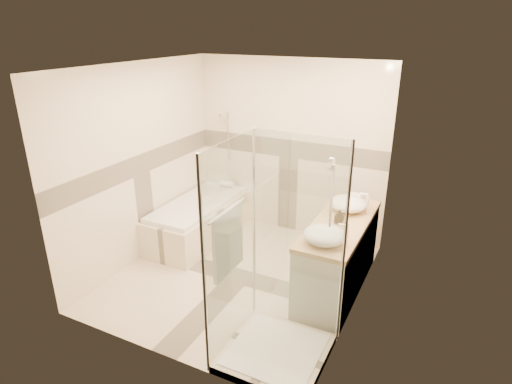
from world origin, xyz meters
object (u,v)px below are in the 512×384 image
at_px(amenity_bottle_a, 338,217).
at_px(amenity_bottle_b, 339,216).
at_px(bathtub, 198,218).
at_px(shower_enclosure, 268,304).
at_px(vessel_sink_near, 348,204).
at_px(vanity, 338,256).
at_px(vessel_sink_far, 324,235).

height_order(amenity_bottle_a, amenity_bottle_b, amenity_bottle_a).
height_order(bathtub, shower_enclosure, shower_enclosure).
bearing_deg(amenity_bottle_a, shower_enclosure, -102.44).
bearing_deg(vessel_sink_near, amenity_bottle_b, -90.00).
relative_size(shower_enclosure, amenity_bottle_a, 14.13).
distance_m(vanity, amenity_bottle_b, 0.50).
xyz_separation_m(bathtub, vessel_sink_far, (2.13, -0.88, 0.63)).
bearing_deg(shower_enclosure, vanity, 77.03).
bearing_deg(vessel_sink_near, bathtub, -179.79).
height_order(bathtub, vessel_sink_far, vessel_sink_far).
xyz_separation_m(bathtub, amenity_bottle_a, (2.13, -0.38, 0.62)).
distance_m(bathtub, amenity_bottle_b, 2.24).
xyz_separation_m(vessel_sink_far, amenity_bottle_a, (0.00, 0.50, -0.01)).
xyz_separation_m(shower_enclosure, amenity_bottle_b, (0.27, 1.28, 0.42)).
bearing_deg(amenity_bottle_b, vanity, -19.98).
xyz_separation_m(bathtub, vessel_sink_near, (2.13, 0.01, 0.63)).
distance_m(bathtub, amenity_bottle_a, 2.25).
relative_size(bathtub, shower_enclosure, 0.83).
bearing_deg(shower_enclosure, amenity_bottle_b, 77.95).
bearing_deg(vessel_sink_far, bathtub, 157.45).
bearing_deg(vessel_sink_far, shower_enclosure, -110.33).
height_order(vessel_sink_far, amenity_bottle_b, vessel_sink_far).
relative_size(vessel_sink_near, amenity_bottle_b, 3.03).
distance_m(shower_enclosure, vessel_sink_near, 1.71).
relative_size(bathtub, amenity_bottle_b, 11.99).
height_order(bathtub, amenity_bottle_b, amenity_bottle_b).
xyz_separation_m(vessel_sink_near, amenity_bottle_a, (0.00, -0.39, -0.01)).
bearing_deg(vessel_sink_near, shower_enclosure, -99.51).
xyz_separation_m(shower_enclosure, vessel_sink_far, (0.27, 0.74, 0.43)).
height_order(shower_enclosure, vessel_sink_near, shower_enclosure).
height_order(bathtub, vessel_sink_near, vessel_sink_near).
height_order(shower_enclosure, amenity_bottle_b, shower_enclosure).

